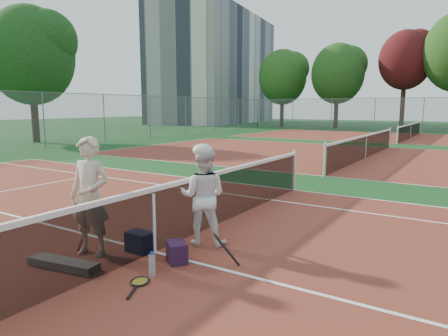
% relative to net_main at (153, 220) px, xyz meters
% --- Properties ---
extents(ground, '(130.00, 130.00, 0.00)m').
position_rel_net_main_xyz_m(ground, '(0.00, 0.00, -0.51)').
color(ground, '#103D16').
rests_on(ground, ground).
extents(court_main, '(23.77, 10.97, 0.01)m').
position_rel_net_main_xyz_m(court_main, '(0.00, 0.00, -0.51)').
color(court_main, maroon).
rests_on(court_main, ground).
extents(court_far_a, '(23.77, 10.97, 0.01)m').
position_rel_net_main_xyz_m(court_far_a, '(0.00, 13.50, -0.51)').
color(court_far_a, maroon).
rests_on(court_far_a, ground).
extents(court_far_b, '(23.77, 10.97, 0.01)m').
position_rel_net_main_xyz_m(court_far_b, '(0.00, 27.00, -0.51)').
color(court_far_b, maroon).
rests_on(court_far_b, ground).
extents(net_main, '(0.10, 10.98, 1.02)m').
position_rel_net_main_xyz_m(net_main, '(0.00, 0.00, 0.00)').
color(net_main, black).
rests_on(net_main, ground).
extents(net_far_a, '(0.10, 10.98, 1.02)m').
position_rel_net_main_xyz_m(net_far_a, '(0.00, 13.50, 0.00)').
color(net_far_a, black).
rests_on(net_far_a, ground).
extents(net_far_b, '(0.10, 10.98, 1.02)m').
position_rel_net_main_xyz_m(net_far_b, '(0.00, 27.00, 0.00)').
color(net_far_b, black).
rests_on(net_far_b, ground).
extents(fence_back, '(32.00, 0.06, 3.00)m').
position_rel_net_main_xyz_m(fence_back, '(0.00, 34.00, 0.99)').
color(fence_back, slate).
rests_on(fence_back, ground).
extents(fence_left, '(0.06, 54.50, 3.00)m').
position_rel_net_main_xyz_m(fence_left, '(-16.00, 6.75, 0.99)').
color(fence_left, slate).
rests_on(fence_left, ground).
extents(apartment_block, '(12.96, 23.18, 15.00)m').
position_rel_net_main_xyz_m(apartment_block, '(-28.00, 44.00, 6.99)').
color(apartment_block, beige).
rests_on(apartment_block, ground).
extents(player_a, '(0.74, 0.58, 1.78)m').
position_rel_net_main_xyz_m(player_a, '(-0.73, -0.55, 0.38)').
color(player_a, beige).
rests_on(player_a, ground).
extents(player_b, '(0.94, 0.85, 1.57)m').
position_rel_net_main_xyz_m(player_b, '(0.41, 0.72, 0.28)').
color(player_b, white).
rests_on(player_b, ground).
extents(racket_red, '(0.36, 0.36, 0.56)m').
position_rel_net_main_xyz_m(racket_red, '(-0.87, -0.50, -0.23)').
color(racket_red, maroon).
rests_on(racket_red, ground).
extents(racket_black_held, '(0.46, 0.46, 0.50)m').
position_rel_net_main_xyz_m(racket_black_held, '(1.17, 0.04, -0.26)').
color(racket_black_held, black).
rests_on(racket_black_held, ground).
extents(racket_spare, '(0.51, 0.66, 0.03)m').
position_rel_net_main_xyz_m(racket_spare, '(0.58, -0.91, -0.49)').
color(racket_spare, black).
rests_on(racket_spare, ground).
extents(sports_bag_navy, '(0.41, 0.29, 0.31)m').
position_rel_net_main_xyz_m(sports_bag_navy, '(-0.20, -0.10, -0.35)').
color(sports_bag_navy, black).
rests_on(sports_bag_navy, ground).
extents(sports_bag_purple, '(0.44, 0.42, 0.30)m').
position_rel_net_main_xyz_m(sports_bag_purple, '(0.54, -0.12, -0.36)').
color(sports_bag_purple, black).
rests_on(sports_bag_purple, ground).
extents(net_cover_canvas, '(1.11, 0.44, 0.11)m').
position_rel_net_main_xyz_m(net_cover_canvas, '(-0.65, -1.13, -0.45)').
color(net_cover_canvas, '#5F5A56').
rests_on(net_cover_canvas, ground).
extents(water_bottle, '(0.09, 0.09, 0.30)m').
position_rel_net_main_xyz_m(water_bottle, '(0.59, -0.68, -0.36)').
color(water_bottle, silver).
rests_on(water_bottle, ground).
extents(tree_back_0, '(5.36, 5.36, 8.61)m').
position_rel_net_main_xyz_m(tree_back_0, '(-14.99, 37.97, 5.00)').
color(tree_back_0, '#382314').
rests_on(tree_back_0, ground).
extents(tree_back_1, '(5.42, 5.42, 8.74)m').
position_rel_net_main_xyz_m(tree_back_1, '(-8.70, 37.74, 5.10)').
color(tree_back_1, '#382314').
rests_on(tree_back_1, ground).
extents(tree_back_maroon, '(4.96, 4.96, 9.55)m').
position_rel_net_main_xyz_m(tree_back_maroon, '(-2.38, 38.52, 6.16)').
color(tree_back_maroon, '#382314').
rests_on(tree_back_maroon, ground).
extents(tree_left_1, '(5.23, 5.23, 8.32)m').
position_rel_net_main_xyz_m(tree_left_1, '(-19.43, 10.51, 4.79)').
color(tree_left_1, '#382314').
rests_on(tree_left_1, ground).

